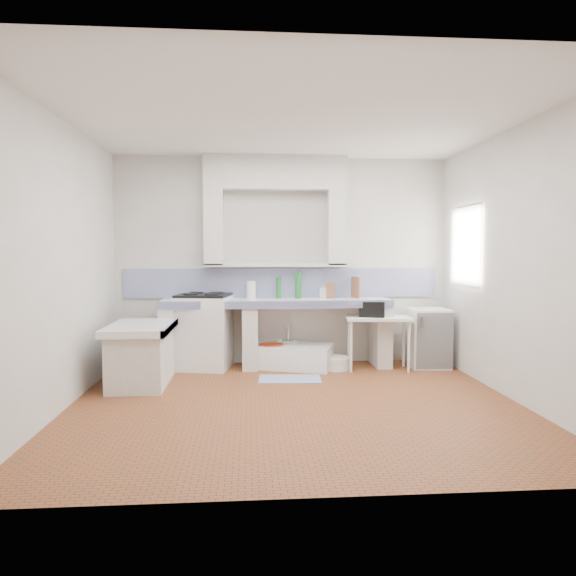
{
  "coord_description": "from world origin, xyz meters",
  "views": [
    {
      "loc": [
        -0.47,
        -5.1,
        1.53
      ],
      "look_at": [
        0.0,
        1.0,
        1.1
      ],
      "focal_mm": 32.39,
      "sensor_mm": 36.0,
      "label": 1
    }
  ],
  "objects": [
    {
      "name": "peninsula_base",
      "position": [
        -1.7,
        0.9,
        0.31
      ],
      "size": [
        0.6,
        1.0,
        0.62
      ],
      "primitive_type": "cube",
      "color": "silver",
      "rests_on": "ground"
    },
    {
      "name": "backsplash",
      "position": [
        0.0,
        1.99,
        1.1
      ],
      "size": [
        4.27,
        0.03,
        0.4
      ],
      "primitive_type": "cube",
      "color": "navy",
      "rests_on": "ground"
    },
    {
      "name": "paper_towel",
      "position": [
        -0.43,
        1.81,
        1.02
      ],
      "size": [
        0.14,
        0.14,
        0.24
      ],
      "primitive_type": "cylinder",
      "rotation": [
        0.0,
        0.0,
        -0.23
      ],
      "color": "white",
      "rests_on": "counter_slab"
    },
    {
      "name": "lace_valance",
      "position": [
        2.28,
        1.2,
        1.98
      ],
      "size": [
        0.01,
        0.84,
        0.24
      ],
      "primitive_type": "cube",
      "color": "white",
      "rests_on": "ground"
    },
    {
      "name": "counter_slab",
      "position": [
        -0.1,
        1.7,
        0.86
      ],
      "size": [
        3.0,
        0.6,
        0.08
      ],
      "primitive_type": "cube",
      "color": "white",
      "rests_on": "ground"
    },
    {
      "name": "wall_right",
      "position": [
        2.25,
        0.0,
        1.4
      ],
      "size": [
        0.0,
        4.5,
        4.5
      ],
      "primitive_type": "plane",
      "rotation": [
        1.57,
        0.0,
        -1.57
      ],
      "color": "silver",
      "rests_on": "ground"
    },
    {
      "name": "window_frame",
      "position": [
        2.42,
        1.2,
        1.6
      ],
      "size": [
        0.35,
        0.86,
        1.06
      ],
      "primitive_type": "cube",
      "color": "#321C10",
      "rests_on": "ground"
    },
    {
      "name": "counter_pier_right",
      "position": [
        1.3,
        1.7,
        0.41
      ],
      "size": [
        0.2,
        0.55,
        0.82
      ],
      "primitive_type": "cube",
      "color": "silver",
      "rests_on": "ground"
    },
    {
      "name": "water_bottle_b",
      "position": [
        0.15,
        1.85,
        0.17
      ],
      "size": [
        0.11,
        0.11,
        0.33
      ],
      "primitive_type": "cylinder",
      "rotation": [
        0.0,
        0.0,
        -0.35
      ],
      "color": "silver",
      "rests_on": "ground"
    },
    {
      "name": "wall_front",
      "position": [
        0.0,
        -2.0,
        1.4
      ],
      "size": [
        4.5,
        0.0,
        4.5
      ],
      "primitive_type": "plane",
      "rotation": [
        -1.57,
        0.0,
        0.0
      ],
      "color": "silver",
      "rests_on": "ground"
    },
    {
      "name": "sink",
      "position": [
        0.07,
        1.68,
        0.13
      ],
      "size": [
        1.25,
        0.92,
        0.27
      ],
      "primitive_type": "cube",
      "rotation": [
        0.0,
        0.0,
        -0.32
      ],
      "color": "white",
      "rests_on": "ground"
    },
    {
      "name": "soap_bottle",
      "position": [
        0.54,
        1.85,
        1.01
      ],
      "size": [
        0.1,
        0.1,
        0.21
      ],
      "primitive_type": "imported",
      "rotation": [
        0.0,
        0.0,
        -0.07
      ],
      "color": "white",
      "rests_on": "counter_slab"
    },
    {
      "name": "bucket_orange",
      "position": [
        0.05,
        1.54,
        0.14
      ],
      "size": [
        0.32,
        0.32,
        0.28
      ],
      "primitive_type": "cylinder",
      "rotation": [
        0.0,
        0.0,
        0.06
      ],
      "color": "#D44B1C",
      "rests_on": "ground"
    },
    {
      "name": "fridge",
      "position": [
        1.92,
        1.57,
        0.39
      ],
      "size": [
        0.53,
        0.53,
        0.77
      ],
      "primitive_type": "cube",
      "rotation": [
        0.0,
        0.0,
        -0.05
      ],
      "color": "white",
      "rests_on": "ground"
    },
    {
      "name": "knife_block",
      "position": [
        0.64,
        1.8,
        1.01
      ],
      "size": [
        0.12,
        0.11,
        0.21
      ],
      "primitive_type": "cube",
      "rotation": [
        0.0,
        0.0,
        -0.23
      ],
      "color": "brown",
      "rests_on": "counter_slab"
    },
    {
      "name": "ceiling",
      "position": [
        0.0,
        0.0,
        2.8
      ],
      "size": [
        4.5,
        4.5,
        0.0
      ],
      "primitive_type": "plane",
      "rotation": [
        3.14,
        0.0,
        0.0
      ],
      "color": "silver",
      "rests_on": "ground"
    },
    {
      "name": "wall_left",
      "position": [
        -2.25,
        0.0,
        1.4
      ],
      "size": [
        0.0,
        4.5,
        4.5
      ],
      "primitive_type": "plane",
      "rotation": [
        1.57,
        0.0,
        1.57
      ],
      "color": "silver",
      "rests_on": "ground"
    },
    {
      "name": "counter_pier_mid",
      "position": [
        -0.45,
        1.7,
        0.41
      ],
      "size": [
        0.2,
        0.55,
        0.82
      ],
      "primitive_type": "cube",
      "color": "silver",
      "rests_on": "ground"
    },
    {
      "name": "peninsula_lip",
      "position": [
        -1.37,
        0.9,
        0.66
      ],
      "size": [
        0.04,
        1.1,
        0.1
      ],
      "primitive_type": "cube",
      "color": "navy",
      "rests_on": "ground"
    },
    {
      "name": "counter_pier_left",
      "position": [
        -1.5,
        1.7,
        0.41
      ],
      "size": [
        0.2,
        0.55,
        0.82
      ],
      "primitive_type": "cube",
      "color": "silver",
      "rests_on": "ground"
    },
    {
      "name": "peninsula_top",
      "position": [
        -1.7,
        0.9,
        0.66
      ],
      "size": [
        0.7,
        1.1,
        0.08
      ],
      "primitive_type": "cube",
      "color": "white",
      "rests_on": "ground"
    },
    {
      "name": "side_table",
      "position": [
        1.21,
        1.46,
        0.34
      ],
      "size": [
        0.87,
        0.55,
        0.04
      ],
      "primitive_type": "cube",
      "rotation": [
        0.0,
        0.0,
        -0.12
      ],
      "color": "white",
      "rests_on": "ground"
    },
    {
      "name": "alcove_mass",
      "position": [
        -0.1,
        1.88,
        2.58
      ],
      "size": [
        1.9,
        0.25,
        0.45
      ],
      "primitive_type": "cube",
      "color": "silver",
      "rests_on": "ground"
    },
    {
      "name": "green_bottle_a",
      "position": [
        -0.06,
        1.85,
        1.04
      ],
      "size": [
        0.07,
        0.07,
        0.29
      ],
      "primitive_type": "cylinder",
      "rotation": [
        0.0,
        0.0,
        0.03
      ],
      "color": "#1D6B28",
      "rests_on": "counter_slab"
    },
    {
      "name": "wall_back",
      "position": [
        0.0,
        2.0,
        1.4
      ],
      "size": [
        4.5,
        0.0,
        4.5
      ],
      "primitive_type": "plane",
      "rotation": [
        1.57,
        0.0,
        0.0
      ],
      "color": "silver",
      "rests_on": "ground"
    },
    {
      "name": "cutting_board",
      "position": [
        0.99,
        1.85,
        1.04
      ],
      "size": [
        0.08,
        0.21,
        0.29
      ],
      "primitive_type": "cube",
      "rotation": [
        0.0,
        0.0,
        0.3
      ],
      "color": "brown",
      "rests_on": "counter_slab"
    },
    {
      "name": "counter_lip",
      "position": [
        -0.1,
        1.42,
        0.86
      ],
      "size": [
        3.0,
        0.04,
        0.1
      ],
      "primitive_type": "cube",
      "color": "navy",
      "rests_on": "ground"
    },
    {
      "name": "basin_white",
      "position": [
        0.65,
        1.52,
        0.08
      ],
      "size": [
        0.41,
        0.41,
        0.16
      ],
      "primitive_type": "cylinder",
      "rotation": [
        0.0,
        0.0,
        0.01
      ],
      "color": "white",
      "rests_on": "ground"
    },
    {
      "name": "floor",
      "position": [
        0.0,
        0.0,
        0.0
      ],
      "size": [
        4.5,
        4.5,
        0.0
      ],
      "primitive_type": "plane",
      "color": "brown",
      "rests_on": "ground"
    },
    {
      "name": "bucket_red",
      "position": [
        -0.17,
        1.7,
        0.15
      ],
      "size": [
        0.41,
        0.41,
        0.31
      ],
      "primitive_type": "cylinder",
      "rotation": [
        0.0,
        0.0,
        -0.32
      ],
      "color": "#B52304",
      "rests_on": "ground"
    },
    {
      "name": "bucket_blue",
      "position": [
        0.43,
        1.67,
        0.13
      ],
      "size": [
        0.32,
        0.32,
        0.26
      ],
      "primitive_type": "cylinder",
      "rotation": [
        0.0,
        0.0,
        -0.17
      ],
      "color": "#2954AA",
      "rests_on": "ground"
    },
    {
      "name": "green_bottle_b",
      "position": [
        0.2,
        1.85,
        1.08
      ],
      "size": [
        0.1,
        0.1,
        0.36
      ],
      "primitive_type": "cylinder",
      "rotation": [
        0.0,
        0.0,
        -0.28
      ],
      "color": "#1D6B28",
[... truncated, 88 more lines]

